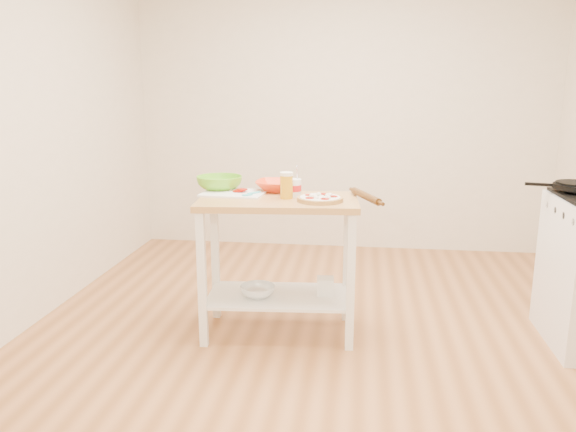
{
  "coord_description": "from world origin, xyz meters",
  "views": [
    {
      "loc": [
        0.19,
        -3.25,
        1.59
      ],
      "look_at": [
        -0.25,
        0.07,
        0.81
      ],
      "focal_mm": 35.0,
      "sensor_mm": 36.0,
      "label": 1
    }
  ],
  "objects_px": {
    "pizza": "(320,198)",
    "spatula": "(251,194)",
    "prep_island": "(278,239)",
    "knife": "(221,189)",
    "shelf_bin": "(325,286)",
    "shelf_glass_bowl": "(258,291)",
    "yogurt_tub": "(294,188)",
    "green_bowl": "(219,183)",
    "orange_bowl": "(277,186)",
    "skillet": "(575,186)",
    "beer_pint": "(287,185)",
    "rolling_pin": "(366,197)",
    "cutting_board": "(234,193)"
  },
  "relations": [
    {
      "from": "pizza",
      "to": "spatula",
      "type": "xyz_separation_m",
      "value": [
        -0.45,
        0.09,
        -0.0
      ]
    },
    {
      "from": "prep_island",
      "to": "knife",
      "type": "xyz_separation_m",
      "value": [
        -0.42,
        0.19,
        0.28
      ]
    },
    {
      "from": "knife",
      "to": "shelf_bin",
      "type": "relative_size",
      "value": 2.48
    },
    {
      "from": "pizza",
      "to": "shelf_bin",
      "type": "xyz_separation_m",
      "value": [
        0.03,
        0.1,
        -0.6
      ]
    },
    {
      "from": "shelf_glass_bowl",
      "to": "knife",
      "type": "bearing_deg",
      "value": 140.37
    },
    {
      "from": "prep_island",
      "to": "yogurt_tub",
      "type": "xyz_separation_m",
      "value": [
        0.09,
        0.08,
        0.32
      ]
    },
    {
      "from": "green_bowl",
      "to": "yogurt_tub",
      "type": "relative_size",
      "value": 1.54
    },
    {
      "from": "prep_island",
      "to": "orange_bowl",
      "type": "bearing_deg",
      "value": 99.51
    },
    {
      "from": "shelf_bin",
      "to": "skillet",
      "type": "bearing_deg",
      "value": 7.27
    },
    {
      "from": "beer_pint",
      "to": "shelf_glass_bowl",
      "type": "xyz_separation_m",
      "value": [
        -0.18,
        -0.06,
        -0.69
      ]
    },
    {
      "from": "rolling_pin",
      "to": "shelf_bin",
      "type": "distance_m",
      "value": 0.66
    },
    {
      "from": "spatula",
      "to": "yogurt_tub",
      "type": "relative_size",
      "value": 0.72
    },
    {
      "from": "rolling_pin",
      "to": "spatula",
      "type": "bearing_deg",
      "value": 177.84
    },
    {
      "from": "skillet",
      "to": "spatula",
      "type": "height_order",
      "value": "skillet"
    },
    {
      "from": "skillet",
      "to": "beer_pint",
      "type": "xyz_separation_m",
      "value": [
        -1.79,
        -0.24,
        0.01
      ]
    },
    {
      "from": "skillet",
      "to": "yogurt_tub",
      "type": "distance_m",
      "value": 1.76
    },
    {
      "from": "yogurt_tub",
      "to": "skillet",
      "type": "bearing_deg",
      "value": 5.65
    },
    {
      "from": "pizza",
      "to": "knife",
      "type": "xyz_separation_m",
      "value": [
        -0.69,
        0.23,
        0.0
      ]
    },
    {
      "from": "orange_bowl",
      "to": "rolling_pin",
      "type": "xyz_separation_m",
      "value": [
        0.59,
        -0.23,
        -0.01
      ]
    },
    {
      "from": "skillet",
      "to": "shelf_glass_bowl",
      "type": "relative_size",
      "value": 1.92
    },
    {
      "from": "shelf_glass_bowl",
      "to": "shelf_bin",
      "type": "height_order",
      "value": "shelf_bin"
    },
    {
      "from": "pizza",
      "to": "orange_bowl",
      "type": "xyz_separation_m",
      "value": [
        -0.31,
        0.3,
        0.02
      ]
    },
    {
      "from": "skillet",
      "to": "pizza",
      "type": "bearing_deg",
      "value": -156.81
    },
    {
      "from": "skillet",
      "to": "cutting_board",
      "type": "relative_size",
      "value": 1.03
    },
    {
      "from": "cutting_board",
      "to": "spatula",
      "type": "bearing_deg",
      "value": -24.21
    },
    {
      "from": "skillet",
      "to": "shelf_glass_bowl",
      "type": "xyz_separation_m",
      "value": [
        -1.97,
        -0.3,
        -0.68
      ]
    },
    {
      "from": "green_bowl",
      "to": "shelf_bin",
      "type": "bearing_deg",
      "value": -13.42
    },
    {
      "from": "skillet",
      "to": "cutting_board",
      "type": "height_order",
      "value": "skillet"
    },
    {
      "from": "cutting_board",
      "to": "orange_bowl",
      "type": "bearing_deg",
      "value": 31.63
    },
    {
      "from": "shelf_glass_bowl",
      "to": "shelf_bin",
      "type": "bearing_deg",
      "value": 13.45
    },
    {
      "from": "pizza",
      "to": "shelf_glass_bowl",
      "type": "xyz_separation_m",
      "value": [
        -0.4,
        -0.0,
        -0.62
      ]
    },
    {
      "from": "rolling_pin",
      "to": "beer_pint",
      "type": "bearing_deg",
      "value": -178.86
    },
    {
      "from": "prep_island",
      "to": "skillet",
      "type": "height_order",
      "value": "skillet"
    },
    {
      "from": "prep_island",
      "to": "knife",
      "type": "height_order",
      "value": "knife"
    },
    {
      "from": "cutting_board",
      "to": "shelf_glass_bowl",
      "type": "bearing_deg",
      "value": -37.85
    },
    {
      "from": "green_bowl",
      "to": "prep_island",
      "type": "bearing_deg",
      "value": -28.33
    },
    {
      "from": "shelf_bin",
      "to": "prep_island",
      "type": "bearing_deg",
      "value": -168.9
    },
    {
      "from": "skillet",
      "to": "knife",
      "type": "xyz_separation_m",
      "value": [
        -2.26,
        -0.06,
        -0.06
      ]
    },
    {
      "from": "yogurt_tub",
      "to": "green_bowl",
      "type": "bearing_deg",
      "value": 163.85
    },
    {
      "from": "yogurt_tub",
      "to": "cutting_board",
      "type": "bearing_deg",
      "value": 174.75
    },
    {
      "from": "skillet",
      "to": "yogurt_tub",
      "type": "relative_size",
      "value": 2.19
    },
    {
      "from": "green_bowl",
      "to": "shelf_glass_bowl",
      "type": "bearing_deg",
      "value": -42.44
    },
    {
      "from": "prep_island",
      "to": "cutting_board",
      "type": "relative_size",
      "value": 2.44
    },
    {
      "from": "spatula",
      "to": "knife",
      "type": "bearing_deg",
      "value": 101.31
    },
    {
      "from": "prep_island",
      "to": "rolling_pin",
      "type": "bearing_deg",
      "value": 2.41
    },
    {
      "from": "shelf_glass_bowl",
      "to": "spatula",
      "type": "bearing_deg",
      "value": 119.53
    },
    {
      "from": "pizza",
      "to": "yogurt_tub",
      "type": "distance_m",
      "value": 0.22
    },
    {
      "from": "cutting_board",
      "to": "green_bowl",
      "type": "bearing_deg",
      "value": 141.94
    },
    {
      "from": "rolling_pin",
      "to": "green_bowl",
      "type": "bearing_deg",
      "value": 167.8
    },
    {
      "from": "green_bowl",
      "to": "shelf_glass_bowl",
      "type": "relative_size",
      "value": 1.35
    }
  ]
}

